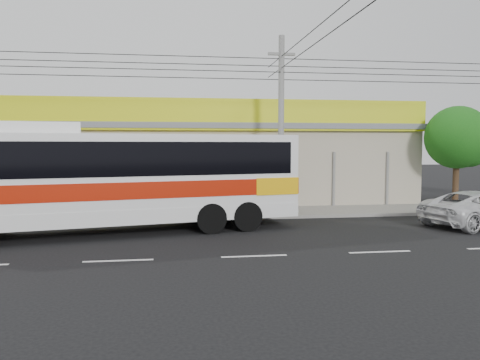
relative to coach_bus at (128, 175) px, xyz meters
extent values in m
plane|color=black|center=(4.12, -1.98, -2.22)|extent=(120.00, 120.00, 0.00)
cube|color=slate|center=(4.12, 4.02, -2.15)|extent=(30.00, 3.20, 0.15)
cube|color=#A89F87|center=(4.12, 9.62, -0.12)|extent=(22.00, 8.00, 4.20)
cube|color=slate|center=(4.12, 9.62, 2.13)|extent=(22.60, 8.60, 0.30)
cube|color=#C7D112|center=(4.12, 5.50, 2.68)|extent=(22.00, 0.24, 1.60)
cube|color=#AE0921|center=(2.12, 5.47, 2.68)|extent=(9.00, 0.10, 1.20)
cube|color=#157626|center=(10.62, 5.47, 2.68)|extent=(2.40, 0.10, 1.10)
cube|color=navy|center=(13.32, 5.47, 2.68)|extent=(2.20, 0.10, 1.10)
cube|color=#AE0921|center=(-4.88, 5.47, 2.68)|extent=(3.00, 0.10, 1.10)
cube|color=#D4C80B|center=(2.12, 5.32, 0.78)|extent=(10.00, 1.20, 0.37)
cube|color=silver|center=(-0.21, -0.04, -0.10)|extent=(13.73, 5.42, 3.25)
cube|color=#A51907|center=(-0.21, -0.04, -0.49)|extent=(13.78, 5.47, 0.62)
cube|color=#DEA30B|center=(5.50, 1.12, -0.49)|extent=(2.33, 3.16, 0.67)
cube|color=black|center=(0.56, 0.11, 0.63)|extent=(11.54, 5.02, 1.23)
cube|color=silver|center=(-2.95, -0.60, 1.73)|extent=(2.95, 2.07, 0.40)
cylinder|color=black|center=(4.54, -0.37, -1.64)|extent=(1.21, 0.58, 1.17)
cylinder|color=black|center=(4.04, 2.11, -1.64)|extent=(1.21, 0.58, 1.17)
imported|color=maroon|center=(-3.03, 3.18, -1.62)|extent=(1.76, 0.69, 0.91)
imported|color=black|center=(-2.06, 2.87, -1.54)|extent=(1.79, 0.57, 1.07)
cylinder|color=slate|center=(6.65, 2.97, 1.94)|extent=(0.27, 0.27, 8.32)
cube|color=slate|center=(6.65, 2.97, 5.27)|extent=(1.25, 0.12, 0.12)
cylinder|color=#362315|center=(16.29, 4.29, -0.86)|extent=(0.31, 0.31, 2.73)
sphere|color=#0F4911|center=(16.29, 4.29, 1.53)|extent=(3.24, 3.24, 3.24)
sphere|color=#0F4911|center=(16.80, 4.03, 1.02)|extent=(2.05, 2.05, 2.05)
camera|label=1|loc=(1.76, -18.17, 1.12)|focal=35.00mm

